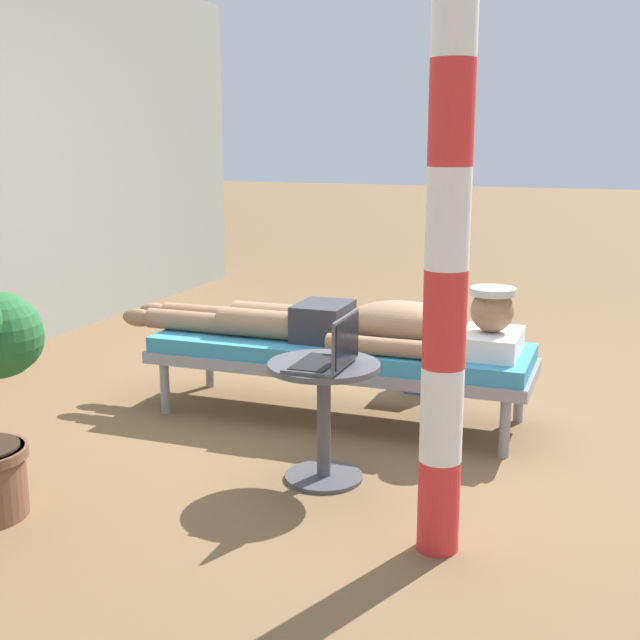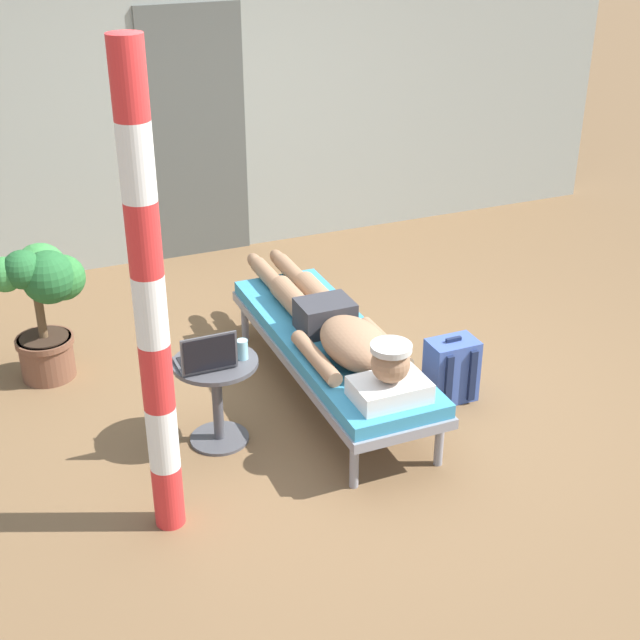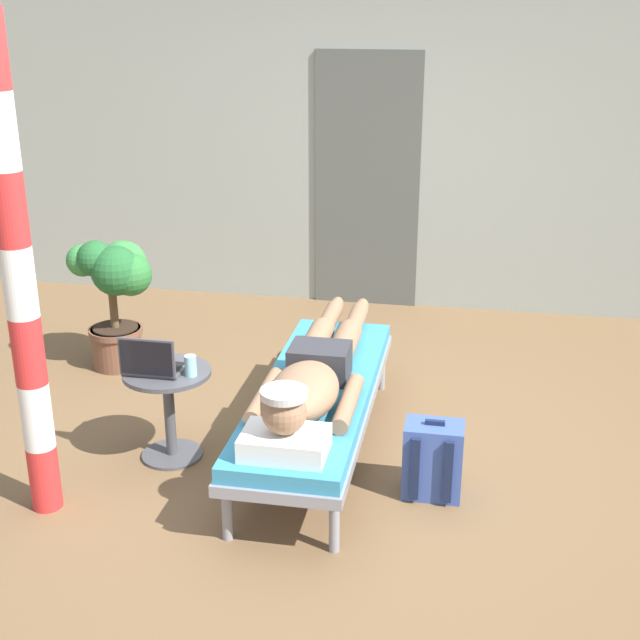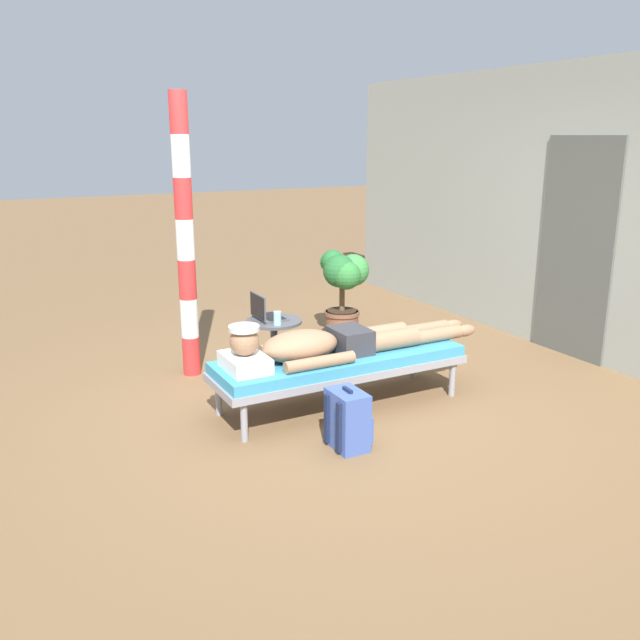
# 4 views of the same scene
# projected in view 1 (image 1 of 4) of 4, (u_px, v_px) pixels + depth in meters

# --- Properties ---
(ground_plane) EXTENTS (40.00, 40.00, 0.00)m
(ground_plane) POSITION_uv_depth(u_px,v_px,m) (344.00, 415.00, 4.46)
(ground_plane) COLOR brown
(lounge_chair) EXTENTS (0.61, 2.00, 0.42)m
(lounge_chair) POSITION_uv_depth(u_px,v_px,m) (339.00, 354.00, 4.35)
(lounge_chair) COLOR gray
(lounge_chair) RESTS_ON ground
(person_reclining) EXTENTS (0.53, 2.17, 0.33)m
(person_reclining) POSITION_uv_depth(u_px,v_px,m) (360.00, 323.00, 4.27)
(person_reclining) COLOR white
(person_reclining) RESTS_ON lounge_chair
(side_table) EXTENTS (0.48, 0.48, 0.52)m
(side_table) POSITION_uv_depth(u_px,v_px,m) (324.00, 401.00, 3.56)
(side_table) COLOR #4C4C51
(side_table) RESTS_ON ground
(laptop) EXTENTS (0.31, 0.24, 0.23)m
(laptop) POSITION_uv_depth(u_px,v_px,m) (331.00, 354.00, 3.43)
(laptop) COLOR #4C4C51
(laptop) RESTS_ON side_table
(drink_glass) EXTENTS (0.06, 0.06, 0.11)m
(drink_glass) POSITION_uv_depth(u_px,v_px,m) (343.00, 343.00, 3.63)
(drink_glass) COLOR #99D8E5
(drink_glass) RESTS_ON side_table
(backpack) EXTENTS (0.30, 0.26, 0.42)m
(backpack) POSITION_uv_depth(u_px,v_px,m) (427.00, 356.00, 4.89)
(backpack) COLOR #3F59A5
(backpack) RESTS_ON ground
(porch_post) EXTENTS (0.15, 0.15, 2.39)m
(porch_post) POSITION_uv_depth(u_px,v_px,m) (448.00, 219.00, 2.76)
(porch_post) COLOR red
(porch_post) RESTS_ON ground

